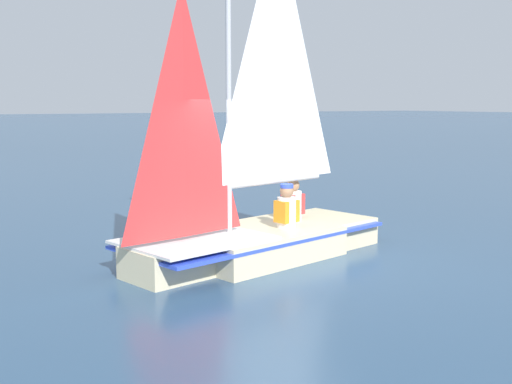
{
  "coord_description": "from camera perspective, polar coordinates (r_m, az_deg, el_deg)",
  "views": [
    {
      "loc": [
        5.17,
        8.54,
        2.46
      ],
      "look_at": [
        0.0,
        0.0,
        1.06
      ],
      "focal_mm": 45.0,
      "sensor_mm": 36.0,
      "label": 1
    }
  ],
  "objects": [
    {
      "name": "ground_plane",
      "position": [
        10.28,
        0.0,
        -5.85
      ],
      "size": [
        260.0,
        260.0,
        0.0
      ],
      "primitive_type": "plane",
      "color": "#2D4C6B"
    },
    {
      "name": "sailor_crew",
      "position": [
        11.01,
        3.29,
        -1.63
      ],
      "size": [
        0.39,
        0.36,
        1.16
      ],
      "rotation": [
        0.0,
        0.0,
        0.22
      ],
      "color": "black",
      "rests_on": "ground_plane"
    },
    {
      "name": "sailboat_main",
      "position": [
        10.14,
        0.06,
        -2.05
      ],
      "size": [
        4.73,
        2.64,
        5.46
      ],
      "rotation": [
        0.0,
        0.0,
        0.22
      ],
      "color": "beige",
      "rests_on": "ground_plane"
    },
    {
      "name": "sailor_helm",
      "position": [
        10.29,
        2.74,
        -2.24
      ],
      "size": [
        0.39,
        0.36,
        1.16
      ],
      "rotation": [
        0.0,
        0.0,
        0.22
      ],
      "color": "black",
      "rests_on": "ground_plane"
    }
  ]
}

